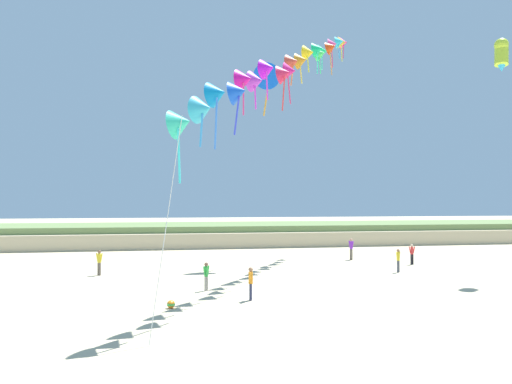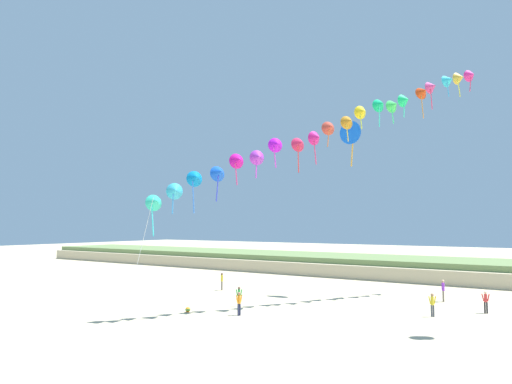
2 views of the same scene
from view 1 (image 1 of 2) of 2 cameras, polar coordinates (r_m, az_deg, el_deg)
The scene contains 12 objects.
ground_plane at distance 15.28m, azimuth 11.24°, elevation -19.29°, with size 240.00×240.00×0.00m, color beige.
dune_ridge at distance 52.35m, azimuth -3.87°, elevation -5.18°, with size 120.00×13.25×2.19m.
person_near_left at distance 32.23m, azimuth 17.35°, elevation -7.97°, with size 0.48×0.40×1.57m.
person_near_right at distance 36.48m, azimuth 18.91°, elevation -7.19°, with size 0.54×0.21×1.54m.
person_mid_center at distance 24.75m, azimuth -6.24°, elevation -10.20°, with size 0.39×0.45×1.50m.
person_far_left at distance 22.28m, azimuth -0.67°, elevation -11.09°, with size 0.23×0.55×1.59m.
person_far_right at distance 31.24m, azimuth -19.00°, elevation -8.12°, with size 0.50×0.41×1.63m.
person_far_center at distance 38.05m, azimuth 11.81°, elevation -6.78°, with size 0.26×0.61×1.76m.
kite_banner_string at distance 31.40m, azimuth 5.44°, elevation 15.95°, with size 17.10×26.71×20.54m.
large_kite_low_lead at distance 36.34m, azimuth 1.31°, elevation 14.17°, with size 2.14×1.00×4.08m.
large_kite_mid_trail at distance 34.67m, azimuth 28.34°, elevation 14.98°, with size 1.34×1.35×2.17m.
beach_ball at distance 21.18m, azimuth -10.59°, elevation -13.63°, with size 0.36×0.36×0.36m.
Camera 1 is at (-5.12, -13.58, 4.76)m, focal length 32.00 mm.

